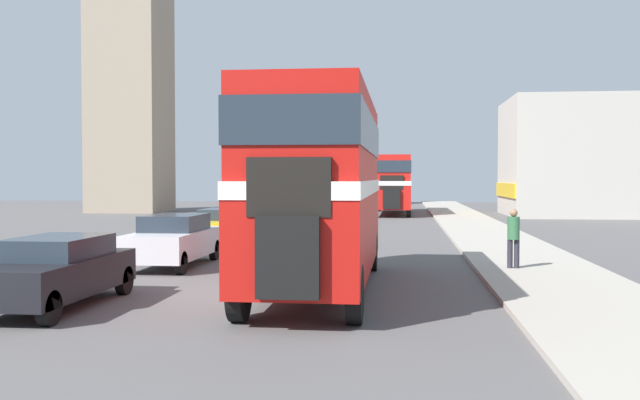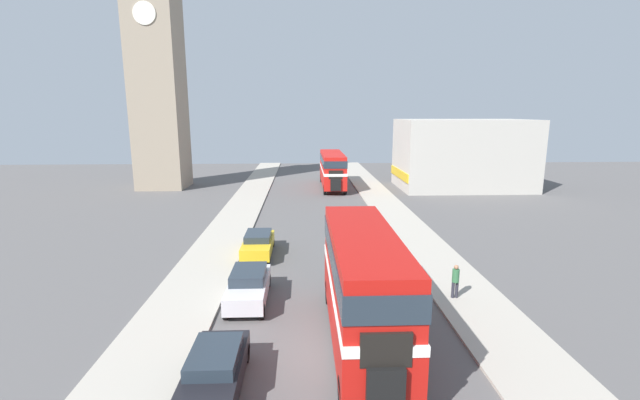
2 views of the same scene
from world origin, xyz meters
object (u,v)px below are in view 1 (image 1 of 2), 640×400
(bus_distant, at_px, (393,180))
(pedestrian_walking, at_px, (513,235))
(car_parked_near, at_px, (56,271))
(car_parked_mid, at_px, (174,240))
(car_parked_far, at_px, (223,226))
(double_decker_bus, at_px, (320,177))

(bus_distant, distance_m, pedestrian_walking, 31.17)
(car_parked_near, distance_m, car_parked_mid, 6.72)
(bus_distant, height_order, pedestrian_walking, bus_distant)
(car_parked_mid, distance_m, car_parked_far, 6.73)
(car_parked_mid, height_order, car_parked_far, car_parked_mid)
(double_decker_bus, relative_size, car_parked_near, 2.18)
(double_decker_bus, xyz_separation_m, car_parked_far, (-5.04, 10.71, -1.90))
(double_decker_bus, distance_m, car_parked_far, 11.99)
(double_decker_bus, bearing_deg, car_parked_far, 115.21)
(car_parked_near, height_order, pedestrian_walking, pedestrian_walking)
(car_parked_far, bearing_deg, double_decker_bus, -64.79)
(car_parked_far, relative_size, pedestrian_walking, 2.70)
(bus_distant, xyz_separation_m, pedestrian_walking, (3.71, -30.91, -1.40))
(car_parked_far, bearing_deg, car_parked_near, -90.03)
(double_decker_bus, relative_size, bus_distant, 0.88)
(car_parked_near, bearing_deg, bus_distant, 80.46)
(bus_distant, xyz_separation_m, car_parked_near, (-6.28, -37.37, -1.70))
(pedestrian_walking, bearing_deg, car_parked_far, 145.05)
(car_parked_near, distance_m, car_parked_far, 13.44)
(bus_distant, bearing_deg, car_parked_near, -99.54)
(bus_distant, bearing_deg, double_decker_bus, -92.03)
(bus_distant, height_order, car_parked_near, bus_distant)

